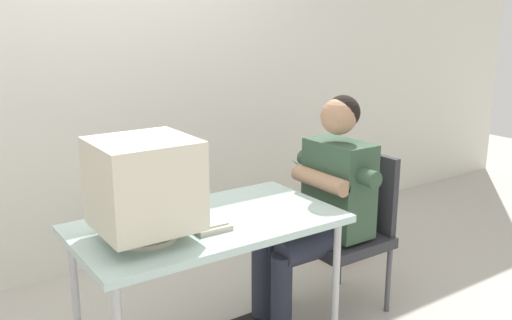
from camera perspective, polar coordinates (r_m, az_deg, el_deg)
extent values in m
cube|color=silver|center=(3.84, -11.78, 12.00)|extent=(8.00, 0.10, 3.00)
cylinder|color=#B7B7BC|center=(2.86, 8.16, -12.73)|extent=(0.04, 0.04, 0.70)
cylinder|color=#B7B7BC|center=(2.82, -17.95, -13.81)|extent=(0.04, 0.04, 0.70)
cylinder|color=#B7B7BC|center=(3.25, 1.40, -9.08)|extent=(0.04, 0.04, 0.70)
cube|color=silver|center=(2.62, -4.93, -6.53)|extent=(1.24, 0.68, 0.04)
cylinder|color=beige|center=(2.43, -11.10, -7.72)|extent=(0.26, 0.26, 0.02)
cylinder|color=beige|center=(2.42, -11.14, -7.07)|extent=(0.06, 0.06, 0.04)
cube|color=beige|center=(2.36, -11.38, -2.37)|extent=(0.40, 0.39, 0.38)
cube|color=black|center=(2.44, -6.93, -1.60)|extent=(0.01, 0.33, 0.31)
cube|color=beige|center=(2.61, -6.16, -5.89)|extent=(0.17, 0.41, 0.02)
cube|color=beige|center=(2.61, -6.17, -5.56)|extent=(0.15, 0.37, 0.01)
cylinder|color=#4C4C51|center=(3.07, 8.13, -13.93)|extent=(0.03, 0.03, 0.39)
cylinder|color=#4C4C51|center=(3.33, 13.39, -11.81)|extent=(0.03, 0.03, 0.39)
cylinder|color=#4C4C51|center=(3.34, 3.38, -11.30)|extent=(0.03, 0.03, 0.39)
cylinder|color=#4C4C51|center=(3.58, 8.57, -9.60)|extent=(0.03, 0.03, 0.39)
cube|color=#2D2D33|center=(3.23, 8.52, -7.99)|extent=(0.46, 0.46, 0.06)
cube|color=#2D2D33|center=(3.28, 11.41, -3.00)|extent=(0.04, 0.42, 0.45)
cube|color=#334C38|center=(3.11, 8.46, -2.79)|extent=(0.22, 0.39, 0.52)
sphere|color=#A57A5B|center=(3.00, 8.46, 4.42)|extent=(0.20, 0.20, 0.20)
sphere|color=black|center=(3.02, 8.90, 4.84)|extent=(0.19, 0.19, 0.19)
cylinder|color=#262838|center=(2.99, 6.21, -8.73)|extent=(0.46, 0.14, 0.14)
cylinder|color=#262838|center=(3.12, 4.05, -7.68)|extent=(0.46, 0.14, 0.14)
cylinder|color=#262838|center=(2.97, 2.63, -13.95)|extent=(0.11, 0.11, 0.47)
cylinder|color=#262838|center=(3.10, 0.58, -12.65)|extent=(0.11, 0.11, 0.47)
cylinder|color=#334C38|center=(2.91, 11.22, -1.75)|extent=(0.09, 0.14, 0.09)
cylinder|color=#334C38|center=(3.23, 5.60, 0.06)|extent=(0.09, 0.14, 0.09)
cylinder|color=#A57A5B|center=(3.00, 6.54, -2.07)|extent=(0.09, 0.39, 0.09)
cylinder|color=#9E6647|center=(3.98, 8.42, -7.99)|extent=(0.27, 0.27, 0.28)
cylinder|color=brown|center=(3.89, 8.55, -4.91)|extent=(0.04, 0.04, 0.18)
cone|color=#2C6936|center=(3.96, 10.54, -2.25)|extent=(0.46, 0.10, 0.26)
cone|color=#2C6936|center=(4.00, 8.14, -1.85)|extent=(0.25, 0.43, 0.32)
cone|color=#2C6936|center=(3.86, 6.30, -2.13)|extent=(0.29, 0.39, 0.35)
cone|color=#2C6936|center=(3.72, 7.28, -2.44)|extent=(0.42, 0.14, 0.37)
cone|color=#2C6936|center=(3.69, 8.76, -2.87)|extent=(0.30, 0.37, 0.37)
cone|color=#2C6936|center=(3.81, 10.68, -2.04)|extent=(0.26, 0.35, 0.41)
cylinder|color=blue|center=(2.77, -8.47, -3.87)|extent=(0.08, 0.08, 0.11)
torus|color=blue|center=(2.81, -8.88, -3.62)|extent=(0.07, 0.01, 0.07)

